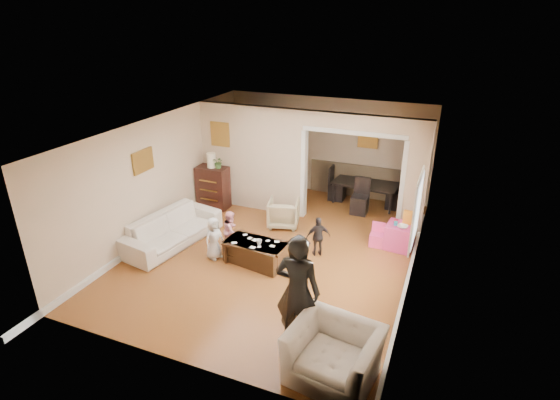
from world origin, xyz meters
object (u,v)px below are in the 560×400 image
at_px(coffee_table, 256,252).
at_px(sofa, 172,229).
at_px(cyan_cup, 396,223).
at_px(adult_person, 298,292).
at_px(play_table, 399,236).
at_px(child_toddler, 318,236).
at_px(child_kneel_a, 214,238).
at_px(table_lamp, 211,160).
at_px(dining_table, 365,193).
at_px(armchair_front, 334,354).
at_px(child_kneel_b, 231,230).
at_px(dresser, 213,187).
at_px(armchair_back, 284,213).
at_px(coffee_cup, 259,242).

bearing_deg(coffee_table, sofa, 178.63).
xyz_separation_m(cyan_cup, adult_person, (-0.89, -3.50, 0.35)).
bearing_deg(coffee_table, play_table, 33.66).
xyz_separation_m(sofa, child_toddler, (3.04, 0.70, 0.09)).
distance_m(child_kneel_a, child_toddler, 2.10).
distance_m(table_lamp, dining_table, 4.02).
relative_size(armchair_front, child_kneel_b, 1.34).
bearing_deg(dining_table, table_lamp, -149.13).
bearing_deg(dresser, armchair_back, -8.66).
bearing_deg(armchair_front, armchair_back, 128.22).
height_order(sofa, child_kneel_a, child_kneel_a).
bearing_deg(dining_table, armchair_front, -76.55).
bearing_deg(dresser, child_kneel_b, -50.38).
xyz_separation_m(sofa, child_kneel_b, (1.29, 0.25, 0.10)).
xyz_separation_m(adult_person, child_toddler, (-0.50, 2.61, -0.50)).
distance_m(dresser, coffee_cup, 3.07).
relative_size(table_lamp, coffee_cup, 3.29).
bearing_deg(child_kneel_a, dresser, 49.94).
relative_size(armchair_front, table_lamp, 3.23).
distance_m(dresser, dining_table, 3.91).
height_order(armchair_front, child_toddler, child_toddler).
bearing_deg(child_kneel_a, child_kneel_b, 0.98).
relative_size(sofa, child_kneel_a, 2.56).
bearing_deg(dining_table, coffee_cup, -103.41).
height_order(dining_table, child_kneel_a, child_kneel_a).
bearing_deg(coffee_cup, coffee_table, 153.43).
relative_size(sofa, coffee_table, 1.88).
xyz_separation_m(sofa, armchair_back, (1.89, 1.68, -0.01)).
bearing_deg(adult_person, dining_table, -90.31).
distance_m(coffee_table, adult_person, 2.52).
bearing_deg(play_table, dining_table, 119.77).
relative_size(sofa, adult_person, 1.23).
distance_m(sofa, play_table, 4.83).
relative_size(armchair_front, dresser, 1.08).
bearing_deg(adult_person, cyan_cup, -106.33).
relative_size(play_table, dining_table, 0.33).
xyz_separation_m(armchair_back, child_toddler, (1.15, -0.98, 0.10)).
xyz_separation_m(table_lamp, coffee_cup, (2.24, -2.09, -0.75)).
height_order(sofa, child_kneel_b, child_kneel_b).
bearing_deg(child_kneel_b, armchair_front, -141.91).
height_order(armchair_back, coffee_cup, armchair_back).
relative_size(sofa, armchair_back, 3.23).
height_order(armchair_front, dining_table, armchair_front).
bearing_deg(play_table, coffee_table, -146.34).
bearing_deg(table_lamp, armchair_front, -44.64).
relative_size(armchair_back, child_kneel_b, 0.81).
bearing_deg(child_kneel_a, coffee_table, -60.57).
distance_m(sofa, child_kneel_a, 1.16).
height_order(child_kneel_a, child_toddler, child_kneel_a).
xyz_separation_m(armchair_front, coffee_table, (-2.23, 2.28, -0.15)).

